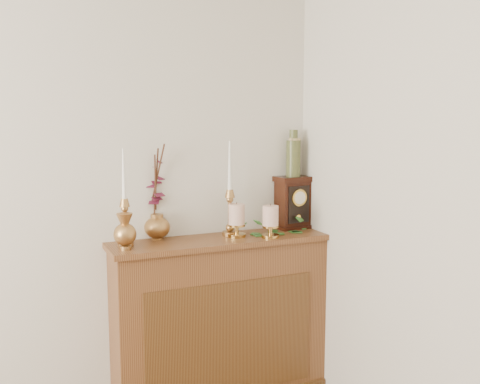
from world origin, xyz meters
name	(u,v)px	position (x,y,z in m)	size (l,w,h in m)	color
console_shelf	(221,324)	(1.40, 2.10, 0.44)	(1.24, 0.34, 0.93)	brown
candlestick_left	(125,214)	(0.88, 2.13, 1.10)	(0.08, 0.08, 0.51)	tan
candlestick_center	(230,205)	(1.48, 2.15, 1.10)	(0.09, 0.09, 0.53)	tan
bud_vase	(125,232)	(0.86, 2.04, 1.02)	(0.12, 0.12, 0.19)	tan
ginger_jar	(156,196)	(1.08, 2.25, 1.17)	(0.21, 0.23, 0.52)	tan
pillar_candle_left	(237,219)	(1.50, 2.09, 1.03)	(0.10, 0.10, 0.20)	#B88A40
pillar_candle_right	(270,220)	(1.66, 2.00, 1.03)	(0.10, 0.10, 0.19)	#B88A40
ivy_garland	(256,232)	(1.62, 2.10, 0.95)	(0.48, 0.23, 0.09)	#326A28
mantel_clock	(293,203)	(1.90, 2.19, 1.08)	(0.22, 0.16, 0.31)	black
ceramic_vase	(293,156)	(1.90, 2.19, 1.37)	(0.09, 0.09, 0.28)	#193224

